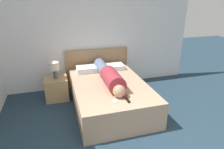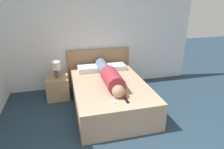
% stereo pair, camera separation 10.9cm
% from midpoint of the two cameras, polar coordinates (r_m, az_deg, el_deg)
% --- Properties ---
extents(wall_back, '(5.05, 0.06, 2.60)m').
position_cam_midpoint_polar(wall_back, '(4.71, -5.50, 11.77)').
color(wall_back, white).
rests_on(wall_back, ground_plane).
extents(bed, '(1.38, 2.01, 0.51)m').
position_cam_midpoint_polar(bed, '(3.99, 0.24, -5.98)').
color(bed, tan).
rests_on(bed, ground_plane).
extents(headboard, '(1.50, 0.04, 0.92)m').
position_cam_midpoint_polar(headboard, '(4.89, -3.03, 2.04)').
color(headboard, '#A37A51').
rests_on(headboard, ground_plane).
extents(nightstand, '(0.47, 0.44, 0.48)m').
position_cam_midpoint_polar(nightstand, '(4.48, -14.54, -3.70)').
color(nightstand, tan).
rests_on(nightstand, ground_plane).
extents(table_lamp, '(0.20, 0.20, 0.36)m').
position_cam_midpoint_polar(table_lamp, '(4.30, -15.14, 2.14)').
color(table_lamp, '#4C4C51').
rests_on(table_lamp, nightstand).
extents(person_lying, '(0.32, 1.63, 0.32)m').
position_cam_midpoint_polar(person_lying, '(3.86, 0.12, -0.46)').
color(person_lying, tan).
rests_on(person_lying, bed).
extents(pillow_near_headboard, '(0.55, 0.33, 0.11)m').
position_cam_midpoint_polar(pillow_near_headboard, '(4.51, -5.52, 1.65)').
color(pillow_near_headboard, white).
rests_on(pillow_near_headboard, bed).
extents(pillow_second, '(0.52, 0.33, 0.10)m').
position_cam_midpoint_polar(pillow_second, '(4.62, 1.19, 2.18)').
color(pillow_second, white).
rests_on(pillow_second, bed).
extents(tv_remote, '(0.04, 0.15, 0.02)m').
position_cam_midpoint_polar(tv_remote, '(3.27, 5.18, -7.42)').
color(tv_remote, black).
rests_on(tv_remote, bed).
extents(cell_phone, '(0.06, 0.13, 0.01)m').
position_cam_midpoint_polar(cell_phone, '(3.25, 1.60, -7.62)').
color(cell_phone, '#B2B7BC').
rests_on(cell_phone, bed).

